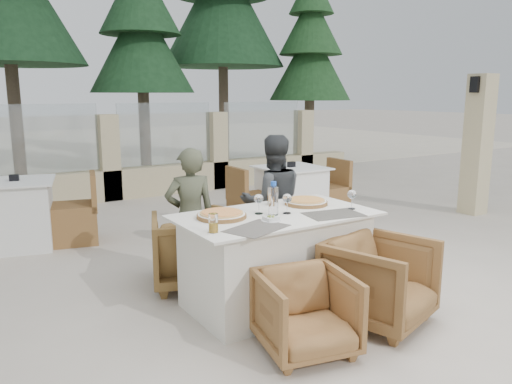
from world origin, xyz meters
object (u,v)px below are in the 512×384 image
water_bottle (273,198)px  diner_left (190,217)px  pizza_left (222,215)px  bg_table_a (18,214)px  armchair_near_left (306,313)px  armchair_far_left (192,250)px  olive_dish (271,218)px  wine_glass_near (287,202)px  beer_glass_left (213,223)px  dining_table (276,259)px  pizza_right (306,202)px  armchair_near_right (380,281)px  bg_table_b (291,195)px  wine_glass_centre (259,203)px  beer_glass_right (272,196)px  diner_right (273,202)px  wine_glass_corner (352,198)px  armchair_far_right (257,232)px

water_bottle → diner_left: diner_left is taller
pizza_left → bg_table_a: pizza_left is taller
armchair_near_left → bg_table_a: bearing=122.2°
armchair_far_left → olive_dish: bearing=124.4°
wine_glass_near → beer_glass_left: wine_glass_near is taller
dining_table → pizza_right: pizza_right is taller
pizza_right → armchair_near_right: 0.97m
armchair_far_left → bg_table_b: 2.44m
olive_dish → beer_glass_left: bearing=-175.3°
dining_table → wine_glass_centre: size_ratio=8.70×
wine_glass_centre → beer_glass_right: bearing=38.0°
pizza_right → beer_glass_left: 1.16m
armchair_far_left → armchair_near_right: 1.71m
beer_glass_left → diner_right: 1.55m
wine_glass_centre → diner_left: bearing=109.6°
olive_dish → wine_glass_corner: bearing=-1.8°
wine_glass_near → armchair_far_left: size_ratio=0.25×
dining_table → beer_glass_right: (0.16, 0.29, 0.46)m
armchair_far_left → armchair_near_right: same height
diner_right → armchair_far_right: bearing=-57.4°
armchair_far_left → wine_glass_near: bearing=141.3°
dining_table → pizza_right: size_ratio=4.28×
armchair_far_right → diner_left: bearing=-1.8°
pizza_left → wine_glass_corner: (1.07, -0.32, 0.07)m
armchair_far_right → bg_table_b: bearing=-152.7°
wine_glass_corner → beer_glass_right: size_ratio=1.17×
beer_glass_left → armchair_near_left: beer_glass_left is taller
wine_glass_centre → beer_glass_right: 0.36m
pizza_left → wine_glass_near: 0.54m
wine_glass_near → armchair_far_left: 1.08m
wine_glass_corner → beer_glass_left: wine_glass_corner is taller
diner_right → wine_glass_centre: bearing=68.9°
beer_glass_right → armchair_near_left: (-0.44, -1.05, -0.57)m
armchair_far_left → wine_glass_centre: bearing=132.4°
pizza_right → bg_table_b: size_ratio=0.23×
beer_glass_left → olive_dish: (0.52, 0.04, -0.04)m
pizza_right → wine_glass_corner: 0.41m
armchair_far_right → beer_glass_right: bearing=53.9°
wine_glass_centre → armchair_far_right: size_ratio=0.27×
wine_glass_near → beer_glass_left: bearing=-167.0°
dining_table → diner_right: size_ratio=1.20×
wine_glass_near → armchair_far_left: (-0.47, 0.81, -0.53)m
dining_table → diner_left: size_ratio=1.27×
armchair_near_left → wine_glass_corner: bearing=44.2°
pizza_right → armchair_far_left: size_ratio=0.52×
water_bottle → armchair_near_left: bearing=-107.9°
bg_table_a → armchair_far_left: bearing=-46.9°
bg_table_a → dining_table: bearing=-47.6°
wine_glass_near → olive_dish: 0.29m
pizza_right → bg_table_b: bearing=56.7°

